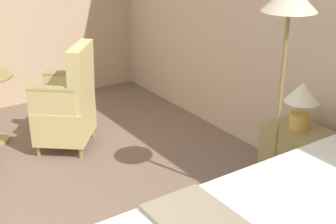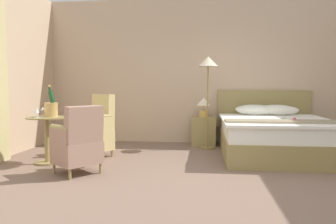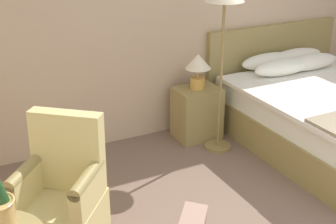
{
  "view_description": "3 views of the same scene",
  "coord_description": "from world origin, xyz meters",
  "px_view_note": "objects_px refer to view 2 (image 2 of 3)",
  "views": [
    {
      "loc": [
        2.14,
        -0.05,
        2.1
      ],
      "look_at": [
        -0.51,
        1.74,
        0.77
      ],
      "focal_mm": 50.0,
      "sensor_mm": 36.0,
      "label": 1
    },
    {
      "loc": [
        -0.06,
        -3.77,
        1.14
      ],
      "look_at": [
        -0.64,
        1.47,
        0.75
      ],
      "focal_mm": 35.0,
      "sensor_mm": 36.0,
      "label": 2
    },
    {
      "loc": [
        -2.46,
        -1.33,
        2.29
      ],
      "look_at": [
        -0.91,
        1.71,
        0.83
      ],
      "focal_mm": 50.0,
      "sensor_mm": 36.0,
      "label": 3
    }
  ],
  "objects_px": {
    "bed": "(274,135)",
    "side_table_round": "(47,135)",
    "nightstand": "(203,131)",
    "wine_glass_near_bucket": "(43,109)",
    "floor_lamp_brass": "(208,70)",
    "wine_glass_near_edge": "(37,111)",
    "champagne_bucket": "(51,107)",
    "armchair_facing_bed": "(78,143)",
    "bedside_lamp": "(204,104)",
    "armchair_by_window": "(96,130)"
  },
  "relations": [
    {
      "from": "side_table_round",
      "to": "armchair_facing_bed",
      "type": "relative_size",
      "value": 0.77
    },
    {
      "from": "wine_glass_near_edge",
      "to": "armchair_by_window",
      "type": "xyz_separation_m",
      "value": [
        0.61,
        0.76,
        -0.36
      ]
    },
    {
      "from": "bed",
      "to": "side_table_round",
      "type": "relative_size",
      "value": 3.21
    },
    {
      "from": "armchair_by_window",
      "to": "bed",
      "type": "bearing_deg",
      "value": 7.8
    },
    {
      "from": "nightstand",
      "to": "wine_glass_near_edge",
      "type": "relative_size",
      "value": 4.06
    },
    {
      "from": "bed",
      "to": "wine_glass_near_edge",
      "type": "bearing_deg",
      "value": -161.94
    },
    {
      "from": "floor_lamp_brass",
      "to": "wine_glass_near_bucket",
      "type": "bearing_deg",
      "value": -150.77
    },
    {
      "from": "side_table_round",
      "to": "armchair_facing_bed",
      "type": "height_order",
      "value": "armchair_facing_bed"
    },
    {
      "from": "armchair_by_window",
      "to": "armchair_facing_bed",
      "type": "height_order",
      "value": "armchair_by_window"
    },
    {
      "from": "floor_lamp_brass",
      "to": "wine_glass_near_edge",
      "type": "height_order",
      "value": "floor_lamp_brass"
    },
    {
      "from": "champagne_bucket",
      "to": "armchair_by_window",
      "type": "bearing_deg",
      "value": 51.64
    },
    {
      "from": "champagne_bucket",
      "to": "armchair_by_window",
      "type": "distance_m",
      "value": 0.86
    },
    {
      "from": "side_table_round",
      "to": "champagne_bucket",
      "type": "xyz_separation_m",
      "value": [
        0.07,
        0.04,
        0.41
      ]
    },
    {
      "from": "side_table_round",
      "to": "armchair_by_window",
      "type": "distance_m",
      "value": 0.83
    },
    {
      "from": "nightstand",
      "to": "wine_glass_near_bucket",
      "type": "height_order",
      "value": "wine_glass_near_bucket"
    },
    {
      "from": "bedside_lamp",
      "to": "champagne_bucket",
      "type": "height_order",
      "value": "champagne_bucket"
    },
    {
      "from": "nightstand",
      "to": "wine_glass_near_edge",
      "type": "bearing_deg",
      "value": -140.85
    },
    {
      "from": "floor_lamp_brass",
      "to": "champagne_bucket",
      "type": "relative_size",
      "value": 3.62
    },
    {
      "from": "nightstand",
      "to": "bed",
      "type": "bearing_deg",
      "value": -33.47
    },
    {
      "from": "floor_lamp_brass",
      "to": "armchair_by_window",
      "type": "distance_m",
      "value": 2.3
    },
    {
      "from": "side_table_round",
      "to": "wine_glass_near_bucket",
      "type": "relative_size",
      "value": 4.89
    },
    {
      "from": "side_table_round",
      "to": "armchair_facing_bed",
      "type": "bearing_deg",
      "value": -36.73
    },
    {
      "from": "floor_lamp_brass",
      "to": "side_table_round",
      "type": "height_order",
      "value": "floor_lamp_brass"
    },
    {
      "from": "wine_glass_near_bucket",
      "to": "floor_lamp_brass",
      "type": "bearing_deg",
      "value": 29.23
    },
    {
      "from": "bedside_lamp",
      "to": "wine_glass_near_bucket",
      "type": "xyz_separation_m",
      "value": [
        -2.43,
        -1.73,
        -0.01
      ]
    },
    {
      "from": "wine_glass_near_edge",
      "to": "wine_glass_near_bucket",
      "type": "bearing_deg",
      "value": 96.62
    },
    {
      "from": "armchair_facing_bed",
      "to": "wine_glass_near_bucket",
      "type": "bearing_deg",
      "value": 142.2
    },
    {
      "from": "bed",
      "to": "side_table_round",
      "type": "distance_m",
      "value": 3.67
    },
    {
      "from": "wine_glass_near_edge",
      "to": "nightstand",
      "type": "bearing_deg",
      "value": 39.15
    },
    {
      "from": "armchair_facing_bed",
      "to": "champagne_bucket",
      "type": "bearing_deg",
      "value": 138.59
    },
    {
      "from": "champagne_bucket",
      "to": "side_table_round",
      "type": "bearing_deg",
      "value": -150.95
    },
    {
      "from": "wine_glass_near_bucket",
      "to": "armchair_by_window",
      "type": "height_order",
      "value": "armchair_by_window"
    },
    {
      "from": "nightstand",
      "to": "armchair_facing_bed",
      "type": "relative_size",
      "value": 0.62
    },
    {
      "from": "floor_lamp_brass",
      "to": "side_table_round",
      "type": "bearing_deg",
      "value": -148.02
    },
    {
      "from": "side_table_round",
      "to": "armchair_by_window",
      "type": "relative_size",
      "value": 0.68
    },
    {
      "from": "wine_glass_near_edge",
      "to": "armchair_by_window",
      "type": "height_order",
      "value": "armchair_by_window"
    },
    {
      "from": "side_table_round",
      "to": "bed",
      "type": "bearing_deg",
      "value": 16.49
    },
    {
      "from": "bedside_lamp",
      "to": "armchair_facing_bed",
      "type": "height_order",
      "value": "bedside_lamp"
    },
    {
      "from": "nightstand",
      "to": "floor_lamp_brass",
      "type": "relative_size",
      "value": 0.33
    },
    {
      "from": "side_table_round",
      "to": "champagne_bucket",
      "type": "height_order",
      "value": "champagne_bucket"
    },
    {
      "from": "armchair_facing_bed",
      "to": "bedside_lamp",
      "type": "bearing_deg",
      "value": 55.2
    },
    {
      "from": "champagne_bucket",
      "to": "wine_glass_near_edge",
      "type": "distance_m",
      "value": 0.22
    },
    {
      "from": "bed",
      "to": "nightstand",
      "type": "bearing_deg",
      "value": 146.53
    },
    {
      "from": "side_table_round",
      "to": "wine_glass_near_edge",
      "type": "distance_m",
      "value": 0.4
    },
    {
      "from": "nightstand",
      "to": "armchair_facing_bed",
      "type": "bearing_deg",
      "value": -124.81
    },
    {
      "from": "floor_lamp_brass",
      "to": "wine_glass_near_bucket",
      "type": "relative_size",
      "value": 11.9
    },
    {
      "from": "armchair_facing_bed",
      "to": "side_table_round",
      "type": "bearing_deg",
      "value": 143.27
    },
    {
      "from": "bedside_lamp",
      "to": "armchair_by_window",
      "type": "bearing_deg",
      "value": -146.32
    },
    {
      "from": "nightstand",
      "to": "champagne_bucket",
      "type": "relative_size",
      "value": 1.2
    },
    {
      "from": "floor_lamp_brass",
      "to": "champagne_bucket",
      "type": "bearing_deg",
      "value": -147.94
    }
  ]
}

